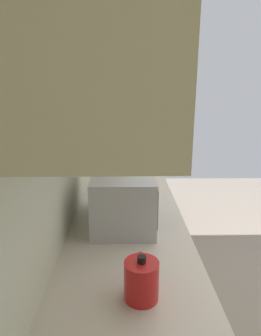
# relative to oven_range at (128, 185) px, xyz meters

# --- Properties ---
(wall_back) EXTENTS (4.22, 0.12, 2.69)m
(wall_back) POSITION_rel_oven_range_xyz_m (-1.56, 0.38, 0.88)
(wall_back) COLOR beige
(wall_back) RESTS_ON ground_plane
(counter_run) EXTENTS (3.28, 0.64, 0.90)m
(counter_run) POSITION_rel_oven_range_xyz_m (-1.96, 0.01, -0.01)
(counter_run) COLOR beige
(counter_run) RESTS_ON ground_plane
(upper_cabinets) EXTENTS (2.36, 0.35, 0.68)m
(upper_cabinets) POSITION_rel_oven_range_xyz_m (-1.96, 0.14, 1.42)
(upper_cabinets) COLOR beige
(oven_range) EXTENTS (0.65, 0.65, 1.08)m
(oven_range) POSITION_rel_oven_range_xyz_m (0.00, 0.00, 0.00)
(oven_range) COLOR black
(oven_range) RESTS_ON ground_plane
(microwave) EXTENTS (0.50, 0.33, 0.29)m
(microwave) POSITION_rel_oven_range_xyz_m (-1.89, 0.03, 0.58)
(microwave) COLOR #B7BABF
(microwave) RESTS_ON counter_run
(bowl) EXTENTS (0.12, 0.12, 0.06)m
(bowl) POSITION_rel_oven_range_xyz_m (-0.86, -0.03, 0.47)
(bowl) COLOR gold
(bowl) RESTS_ON counter_run
(kettle) EXTENTS (0.17, 0.12, 0.17)m
(kettle) POSITION_rel_oven_range_xyz_m (-2.50, -0.03, 0.51)
(kettle) COLOR red
(kettle) RESTS_ON counter_run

